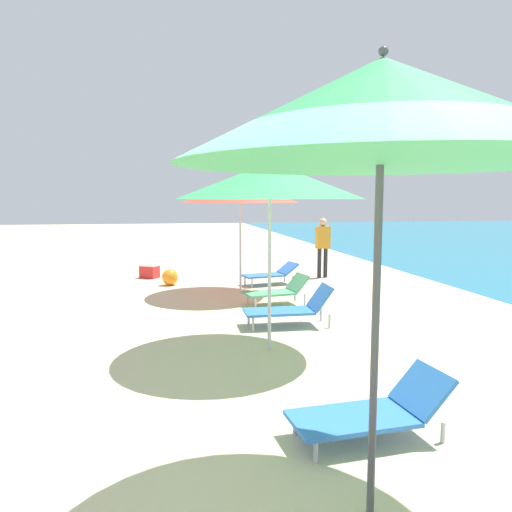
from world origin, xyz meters
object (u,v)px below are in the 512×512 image
Objects in this scene: lounger_second_shoreside at (291,308)px; umbrella_farthest at (240,190)px; lounger_nearest_shoreside at (373,410)px; cooler_box at (150,271)px; beach_ball at (170,277)px; lounger_farthest_inland at (278,290)px; person_walking_far at (323,242)px; lounger_farthest_shoreside at (271,273)px; umbrella_nearest at (382,112)px; umbrella_second at (270,181)px.

umbrella_farthest reaches higher than lounger_second_shoreside.
cooler_box is (-2.21, 9.29, -0.06)m from lounger_nearest_shoreside.
beach_ball is at bearing 138.80° from umbrella_farthest.
person_walking_far is at bearing -131.55° from lounger_farthest_inland.
lounger_farthest_shoreside is 3.35m from cooler_box.
person_walking_far is at bearing 73.74° from umbrella_nearest.
lounger_farthest_shoreside is at bearing -28.37° from cooler_box.
person_walking_far reaches higher than lounger_farthest_inland.
umbrella_nearest reaches higher than beach_ball.
umbrella_farthest is (0.29, 7.69, -0.32)m from umbrella_nearest.
umbrella_farthest reaches higher than lounger_farthest_shoreside.
person_walking_far is 2.82× the size of cooler_box.
umbrella_second is 2.02× the size of lounger_farthest_inland.
lounger_farthest_shoreside is 2.45m from beach_ball.
umbrella_nearest is 5.31× the size of cooler_box.
person_walking_far is (2.77, 9.50, -1.64)m from umbrella_nearest.
umbrella_second is 3.55m from lounger_farthest_inland.
lounger_farthest_inland is at bearing -56.00° from cooler_box.
umbrella_second reaches higher than cooler_box.
person_walking_far is (2.48, 1.81, -1.32)m from umbrella_farthest.
person_walking_far reaches higher than lounger_farthest_shoreside.
umbrella_nearest is 7.53× the size of beach_ball.
lounger_second_shoreside is (0.25, 3.81, 0.05)m from lounger_nearest_shoreside.
lounger_nearest_shoreside is (0.44, 0.97, -2.34)m from umbrella_nearest.
umbrella_nearest is at bearing -92.17° from umbrella_farthest.
umbrella_second is 6.65m from person_walking_far.
umbrella_nearest is at bearing 72.83° from lounger_farthest_inland.
umbrella_farthest is at bearing -51.34° from cooler_box.
umbrella_nearest reaches higher than person_walking_far.
beach_ball is (-1.24, 9.03, -2.40)m from umbrella_nearest.
umbrella_nearest is 2.57m from lounger_nearest_shoreside.
lounger_nearest_shoreside is at bearing -78.22° from beach_ball.
umbrella_second is at bearing 88.81° from umbrella_nearest.
umbrella_farthest is (-0.40, 2.91, 1.96)m from lounger_second_shoreside.
lounger_farthest_shoreside is at bearing 77.69° from umbrella_second.
lounger_farthest_inland reaches higher than cooler_box.
lounger_farthest_inland is 3.35m from beach_ball.
lounger_farthest_inland is 0.82× the size of person_walking_far.
beach_ball is (-2.08, 2.63, -0.09)m from lounger_farthest_inland.
beach_ball is at bearing -83.44° from lounger_nearest_shoreside.
person_walking_far is 4.00× the size of beach_ball.
lounger_second_shoreside is 1.10× the size of lounger_farthest_inland.
lounger_farthest_inland is at bearing -94.51° from lounger_second_shoreside.
umbrella_nearest is 1.88× the size of person_walking_far.
umbrella_second is 4.69× the size of cooler_box.
umbrella_second is 5.99m from beach_ball.
umbrella_farthest is 6.58× the size of beach_ball.
umbrella_second is at bearing -87.19° from lounger_nearest_shoreside.
person_walking_far is (2.08, 4.72, 0.65)m from lounger_second_shoreside.
lounger_second_shoreside is at bearing -22.78° from person_walking_far.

